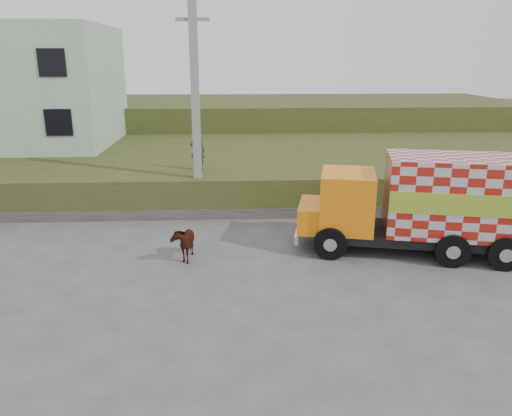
{
  "coord_description": "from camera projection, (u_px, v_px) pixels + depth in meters",
  "views": [
    {
      "loc": [
        0.31,
        -14.12,
        5.93
      ],
      "look_at": [
        1.06,
        1.14,
        1.3
      ],
      "focal_mm": 35.0,
      "sensor_mm": 36.0,
      "label": 1
    }
  ],
  "objects": [
    {
      "name": "embankment",
      "position": [
        226.0,
        167.0,
        24.54
      ],
      "size": [
        40.0,
        12.0,
        1.5
      ],
      "primitive_type": "cube",
      "color": "#294416",
      "rests_on": "ground"
    },
    {
      "name": "cow",
      "position": [
        184.0,
        242.0,
        15.16
      ],
      "size": [
        0.67,
        1.34,
        1.11
      ],
      "primitive_type": "imported",
      "rotation": [
        0.0,
        0.0,
        -0.05
      ],
      "color": "#36140D",
      "rests_on": "ground"
    },
    {
      "name": "building",
      "position": [
        12.0,
        86.0,
        25.8
      ],
      "size": [
        10.0,
        8.0,
        6.0
      ],
      "primitive_type": "cube",
      "color": "#A2BEA3",
      "rests_on": "embankment"
    },
    {
      "name": "pedestrian",
      "position": [
        198.0,
        151.0,
        20.24
      ],
      "size": [
        0.57,
        0.38,
        1.57
      ],
      "primitive_type": "imported",
      "rotation": [
        0.0,
        0.0,
        3.14
      ],
      "color": "#2B2926",
      "rests_on": "embankment"
    },
    {
      "name": "utility_pole",
      "position": [
        196.0,
        110.0,
        18.37
      ],
      "size": [
        1.2,
        0.3,
        8.0
      ],
      "color": "gray",
      "rests_on": "ground"
    },
    {
      "name": "ground",
      "position": [
        223.0,
        260.0,
        15.2
      ],
      "size": [
        120.0,
        120.0,
        0.0
      ],
      "primitive_type": "plane",
      "color": "#474749",
      "rests_on": "ground"
    },
    {
      "name": "cargo_truck",
      "position": [
        424.0,
        204.0,
        15.39
      ],
      "size": [
        7.23,
        3.65,
        3.09
      ],
      "rotation": [
        0.0,
        0.0,
        -0.22
      ],
      "color": "black",
      "rests_on": "ground"
    },
    {
      "name": "embankment_far",
      "position": [
        227.0,
        121.0,
        35.79
      ],
      "size": [
        40.0,
        12.0,
        3.0
      ],
      "primitive_type": "cube",
      "color": "#294416",
      "rests_on": "ground"
    },
    {
      "name": "retaining_strip",
      "position": [
        172.0,
        213.0,
        19.06
      ],
      "size": [
        16.0,
        0.5,
        0.4
      ],
      "primitive_type": "cube",
      "color": "#595651",
      "rests_on": "ground"
    }
  ]
}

